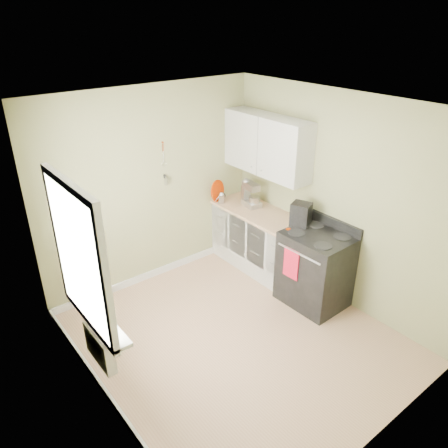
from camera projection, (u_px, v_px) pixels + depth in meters
floor at (237, 339)px, 5.18m from camera, size 3.20×3.60×0.02m
ceiling at (241, 106)px, 3.97m from camera, size 3.20×3.60×0.02m
wall_back at (151, 188)px, 5.84m from camera, size 3.20×0.02×2.70m
wall_left at (93, 294)px, 3.68m from camera, size 0.02×3.60×2.70m
wall_right at (336, 200)px, 5.47m from camera, size 0.02×3.60×2.70m
base_cabinets at (261, 242)px, 6.41m from camera, size 0.60×1.60×0.87m
countertop at (262, 214)px, 6.20m from camera, size 0.64×1.60×0.04m
upper_cabinets at (267, 145)px, 5.92m from camera, size 0.35×1.40×0.80m
window at (78, 258)px, 3.81m from camera, size 0.06×1.14×1.44m
window_sill at (96, 316)px, 4.15m from camera, size 0.18×1.14×0.04m
radiator at (100, 347)px, 4.24m from camera, size 0.12×0.50×0.35m
wall_utensils at (164, 170)px, 5.84m from camera, size 0.02×0.14×0.58m
stove at (316, 268)px, 5.63m from camera, size 0.73×0.82×1.12m
stand_mixer at (251, 195)px, 6.35m from camera, size 0.24×0.35×0.39m
kettle at (221, 198)px, 6.46m from camera, size 0.17×0.10×0.17m
coffee_maker at (300, 218)px, 5.63m from camera, size 0.29×0.30×0.38m
red_tray at (218, 191)px, 6.49m from camera, size 0.33×0.17×0.33m
jar at (288, 232)px, 5.57m from camera, size 0.07×0.07×0.08m
plant_a at (104, 311)px, 3.95m from camera, size 0.17×0.19×0.30m
plant_b at (100, 308)px, 4.01m from camera, size 0.20×0.20×0.28m
plant_c at (83, 288)px, 4.28m from camera, size 0.18×0.18×0.29m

